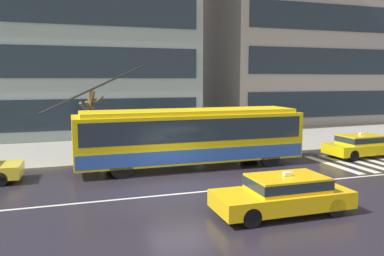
{
  "coord_description": "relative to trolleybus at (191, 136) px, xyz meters",
  "views": [
    {
      "loc": [
        -4.27,
        -15.08,
        4.42
      ],
      "look_at": [
        1.67,
        3.44,
        1.93
      ],
      "focal_mm": 35.93,
      "sensor_mm": 36.0,
      "label": 1
    }
  ],
  "objects": [
    {
      "name": "sidewalk_slab",
      "position": [
        -1.46,
        6.6,
        -1.54
      ],
      "size": [
        80.0,
        10.0,
        0.14
      ],
      "primitive_type": "cube",
      "color": "gray",
      "rests_on": "ground_plane"
    },
    {
      "name": "taxi_oncoming_near",
      "position": [
        0.88,
        -7.33,
        -0.9
      ],
      "size": [
        4.55,
        1.83,
        1.39
      ],
      "color": "yellow",
      "rests_on": "ground_plane"
    },
    {
      "name": "crosswalk_stripe_inner_b",
      "position": [
        9.88,
        -1.69,
        -1.6
      ],
      "size": [
        0.44,
        4.4,
        0.01
      ],
      "primitive_type": "cube",
      "color": "beige",
      "rests_on": "ground_plane"
    },
    {
      "name": "pedestrian_at_shelter",
      "position": [
        2.99,
        4.35,
        -0.53
      ],
      "size": [
        0.46,
        0.46,
        1.59
      ],
      "color": "#2F3047",
      "rests_on": "sidewalk_slab"
    },
    {
      "name": "street_tree_bare",
      "position": [
        -4.62,
        3.32,
        0.61
      ],
      "size": [
        1.33,
        1.37,
        3.73
      ],
      "color": "brown",
      "rests_on": "sidewalk_slab"
    },
    {
      "name": "crosswalk_stripe_edge_near",
      "position": [
        7.18,
        -1.69,
        -1.6
      ],
      "size": [
        0.44,
        4.4,
        0.01
      ],
      "primitive_type": "cube",
      "color": "beige",
      "rests_on": "ground_plane"
    },
    {
      "name": "crosswalk_stripe_inner_a",
      "position": [
        8.08,
        -1.69,
        -1.6
      ],
      "size": [
        0.44,
        4.4,
        0.01
      ],
      "primitive_type": "cube",
      "color": "beige",
      "rests_on": "ground_plane"
    },
    {
      "name": "crosswalk_stripe_center",
      "position": [
        8.98,
        -1.69,
        -1.6
      ],
      "size": [
        0.44,
        4.4,
        0.01
      ],
      "primitive_type": "cube",
      "color": "beige",
      "rests_on": "ground_plane"
    },
    {
      "name": "lane_centre_line",
      "position": [
        -1.46,
        -4.18,
        -1.6
      ],
      "size": [
        72.0,
        0.14,
        0.01
      ],
      "primitive_type": "cube",
      "color": "silver",
      "rests_on": "ground_plane"
    },
    {
      "name": "trolleybus",
      "position": [
        0.0,
        0.0,
        0.0
      ],
      "size": [
        12.66,
        2.62,
        5.11
      ],
      "color": "yellow",
      "rests_on": "ground_plane"
    },
    {
      "name": "bus_shelter",
      "position": [
        -2.25,
        3.86,
        0.41
      ],
      "size": [
        4.14,
        1.68,
        2.5
      ],
      "color": "gray",
      "rests_on": "sidewalk_slab"
    },
    {
      "name": "taxi_ahead_of_bus",
      "position": [
        10.12,
        -0.5,
        -0.9
      ],
      "size": [
        4.48,
        2.02,
        1.39
      ],
      "color": "yellow",
      "rests_on": "ground_plane"
    },
    {
      "name": "pedestrian_approaching_curb",
      "position": [
        -2.37,
        3.88,
        0.06
      ],
      "size": [
        1.0,
        1.0,
        1.95
      ],
      "color": "#4A5850",
      "rests_on": "sidewalk_slab"
    },
    {
      "name": "ground_plane",
      "position": [
        -1.46,
        -2.98,
        -1.61
      ],
      "size": [
        160.0,
        160.0,
        0.0
      ],
      "primitive_type": "plane",
      "color": "#25202A"
    }
  ]
}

